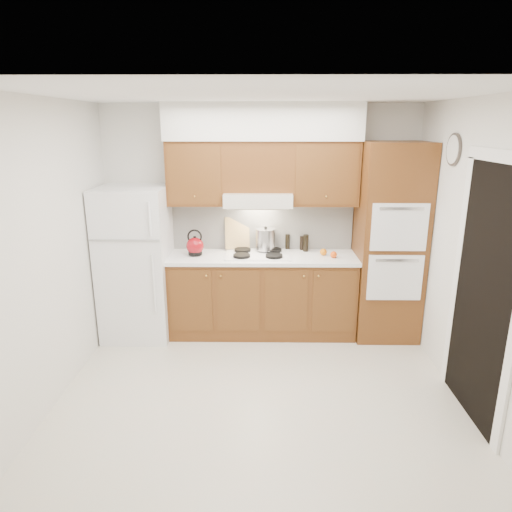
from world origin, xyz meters
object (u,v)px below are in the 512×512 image
Objects in this scene: oven_cabinet at (389,243)px; kettle at (195,246)px; fridge at (136,263)px; stock_pot at (266,239)px.

oven_cabinet is 11.13× the size of kettle.
fridge is 0.78× the size of oven_cabinet.
kettle is 0.83× the size of stock_pot.
stock_pot is (1.47, 0.21, 0.23)m from fridge.
fridge is 1.50m from stock_pot.
kettle is 0.82m from stock_pot.
kettle is (0.67, 0.05, 0.19)m from fridge.
oven_cabinet reaches higher than fridge.
stock_pot is (0.80, 0.16, 0.04)m from kettle.
fridge is at bearing -176.91° from kettle.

